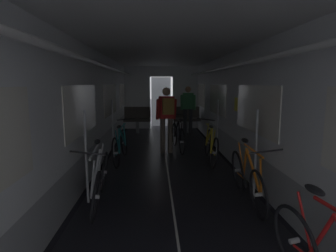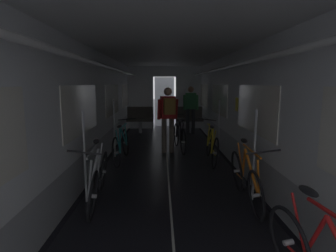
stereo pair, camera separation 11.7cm
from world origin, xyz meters
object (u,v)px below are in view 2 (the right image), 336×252
Objects in this scene: bicycle_yellow at (212,146)px; bicycle_silver at (98,179)px; bench_seat_far_right at (189,117)px; person_cyclist_aisle at (168,114)px; person_standing_near_bench at (191,107)px; bicycle_teal at (121,145)px; bench_seat_far_left at (140,117)px; bicycle_black_in_aisle at (180,136)px; bicycle_orange at (246,178)px.

bicycle_silver reaches higher than bicycle_yellow.
person_cyclist_aisle reaches higher than bench_seat_far_right.
bicycle_silver is 6.02m from person_standing_near_bench.
bicycle_teal is at bearing 89.55° from bicycle_silver.
bicycle_yellow is 1.00× the size of bicycle_silver.
bench_seat_far_left is 4.33m from bicycle_yellow.
bicycle_black_in_aisle is at bearing -101.15° from bench_seat_far_right.
bench_seat_far_right is 0.58× the size of bicycle_orange.
bicycle_silver is at bearing -109.17° from person_standing_near_bench.
bicycle_yellow is (0.12, -3.88, -0.19)m from bench_seat_far_right.
bicycle_silver is (-1.97, -6.04, -0.19)m from bench_seat_far_right.
person_cyclist_aisle reaches higher than bicycle_yellow.
person_cyclist_aisle is at bearing 69.84° from bicycle_silver.
bench_seat_far_left is 0.58× the size of bicycle_orange.
person_cyclist_aisle is at bearing -72.57° from bench_seat_far_left.
bicycle_orange is (2.18, -2.28, -0.00)m from bicycle_teal.
person_standing_near_bench is at bearing 91.95° from bicycle_yellow.
bicycle_silver is at bearing -90.45° from bicycle_teal.
bicycle_yellow reaches higher than bicycle_black_in_aisle.
bench_seat_far_right is at bearing 74.16° from person_cyclist_aisle.
bench_seat_far_left is 0.58× the size of bicycle_teal.
bicycle_black_in_aisle is (1.41, 1.04, 0.00)m from bicycle_teal.
person_cyclist_aisle is 2.77m from person_standing_near_bench.
person_standing_near_bench is (-0.12, 3.50, 0.59)m from bicycle_yellow.
bicycle_silver is at bearing -113.39° from bicycle_black_in_aisle.
bench_seat_far_right reaches higher than bicycle_black_in_aisle.
person_cyclist_aisle is (-1.08, 3.06, 0.63)m from bicycle_orange.
bench_seat_far_right is 0.58× the size of bicycle_black_in_aisle.
bicycle_orange reaches higher than bicycle_black_in_aisle.
bicycle_teal is 3.97m from person_standing_near_bench.
bench_seat_far_right is at bearing 90.41° from person_standing_near_bench.
bench_seat_far_right is 6.07m from bicycle_orange.
person_standing_near_bench is (1.97, 5.66, 0.59)m from bicycle_silver.
bicycle_teal is at bearing -117.23° from bench_seat_far_right.
bicycle_silver is 1.01× the size of person_standing_near_bench.
bicycle_orange is (2.03, -6.07, -0.19)m from bench_seat_far_left.
bicycle_teal is at bearing -144.71° from person_cyclist_aisle.
bicycle_silver is 1.01× the size of person_cyclist_aisle.
bicycle_teal is at bearing -92.24° from bench_seat_far_left.
bench_seat_far_left and bicycle_orange have the same top height.
bicycle_teal is 3.15m from bicycle_orange.
bicycle_yellow is 1.45m from person_cyclist_aisle.
bicycle_black_in_aisle is (-0.66, 1.13, 0.00)m from bicycle_yellow.
bicycle_black_in_aisle is at bearing 66.61° from bicycle_silver.
bench_seat_far_left reaches higher than bicycle_black_in_aisle.
bicycle_teal is at bearing -143.50° from bicycle_black_in_aisle.
bicycle_silver is at bearing -91.57° from bench_seat_far_left.
bicycle_silver reaches higher than bench_seat_far_left.
bicycle_orange is 3.41m from bicycle_black_in_aisle.
bicycle_black_in_aisle is 1.00× the size of person_standing_near_bench.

